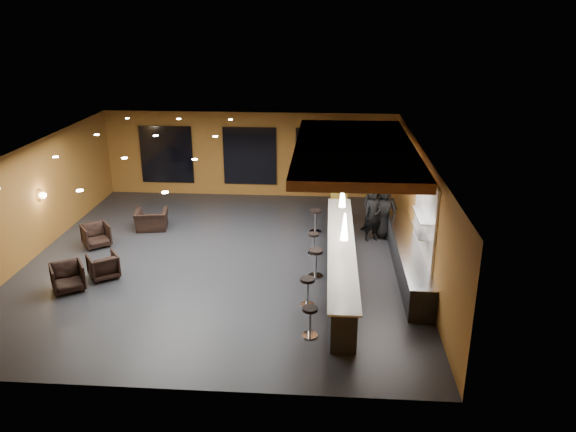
# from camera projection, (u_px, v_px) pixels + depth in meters

# --- Properties ---
(floor) EXTENTS (12.00, 13.00, 0.10)m
(floor) POSITION_uv_depth(u_px,v_px,m) (224.00, 260.00, 17.73)
(floor) COLOR black
(floor) RESTS_ON ground
(ceiling) EXTENTS (12.00, 13.00, 0.10)m
(ceiling) POSITION_uv_depth(u_px,v_px,m) (219.00, 148.00, 16.48)
(ceiling) COLOR black
(wall_back) EXTENTS (12.00, 0.10, 3.50)m
(wall_back) POSITION_uv_depth(u_px,v_px,m) (250.00, 154.00, 23.23)
(wall_back) COLOR brown
(wall_back) RESTS_ON floor
(wall_front) EXTENTS (12.00, 0.10, 3.50)m
(wall_front) POSITION_uv_depth(u_px,v_px,m) (161.00, 316.00, 10.97)
(wall_front) COLOR brown
(wall_front) RESTS_ON floor
(wall_left) EXTENTS (0.10, 13.00, 3.50)m
(wall_left) POSITION_uv_depth(u_px,v_px,m) (30.00, 202.00, 17.50)
(wall_left) COLOR brown
(wall_left) RESTS_ON floor
(wall_right) EXTENTS (0.10, 13.00, 3.50)m
(wall_right) POSITION_uv_depth(u_px,v_px,m) (422.00, 211.00, 16.70)
(wall_right) COLOR brown
(wall_right) RESTS_ON floor
(wood_soffit) EXTENTS (3.60, 8.00, 0.28)m
(wood_soffit) POSITION_uv_depth(u_px,v_px,m) (354.00, 149.00, 17.21)
(wood_soffit) COLOR #AC6032
(wood_soffit) RESTS_ON ceiling
(window_left) EXTENTS (2.20, 0.06, 2.40)m
(window_left) POSITION_uv_depth(u_px,v_px,m) (167.00, 155.00, 23.38)
(window_left) COLOR black
(window_left) RESTS_ON wall_back
(window_center) EXTENTS (2.20, 0.06, 2.40)m
(window_center) POSITION_uv_depth(u_px,v_px,m) (250.00, 156.00, 23.14)
(window_center) COLOR black
(window_center) RESTS_ON wall_back
(window_right) EXTENTS (2.20, 0.06, 2.40)m
(window_right) POSITION_uv_depth(u_px,v_px,m) (323.00, 157.00, 22.95)
(window_right) COLOR black
(window_right) RESTS_ON wall_back
(tile_backsplash) EXTENTS (0.06, 3.20, 2.40)m
(tile_backsplash) POSITION_uv_depth(u_px,v_px,m) (425.00, 215.00, 15.68)
(tile_backsplash) COLOR white
(tile_backsplash) RESTS_ON wall_right
(bar_counter) EXTENTS (0.60, 8.00, 1.00)m
(bar_counter) POSITION_uv_depth(u_px,v_px,m) (341.00, 261.00, 16.36)
(bar_counter) COLOR black
(bar_counter) RESTS_ON floor
(bar_top) EXTENTS (0.78, 8.10, 0.05)m
(bar_top) POSITION_uv_depth(u_px,v_px,m) (341.00, 244.00, 16.18)
(bar_top) COLOR beige
(bar_top) RESTS_ON bar_counter
(prep_counter) EXTENTS (0.70, 6.00, 0.86)m
(prep_counter) POSITION_uv_depth(u_px,v_px,m) (408.00, 258.00, 16.72)
(prep_counter) COLOR black
(prep_counter) RESTS_ON floor
(prep_top) EXTENTS (0.72, 6.00, 0.03)m
(prep_top) POSITION_uv_depth(u_px,v_px,m) (409.00, 244.00, 16.56)
(prep_top) COLOR silver
(prep_top) RESTS_ON prep_counter
(wall_shelf_lower) EXTENTS (0.30, 1.50, 0.03)m
(wall_shelf_lower) POSITION_uv_depth(u_px,v_px,m) (420.00, 230.00, 15.65)
(wall_shelf_lower) COLOR silver
(wall_shelf_lower) RESTS_ON wall_right
(wall_shelf_upper) EXTENTS (0.30, 1.50, 0.03)m
(wall_shelf_upper) POSITION_uv_depth(u_px,v_px,m) (421.00, 215.00, 15.49)
(wall_shelf_upper) COLOR silver
(wall_shelf_upper) RESTS_ON wall_right
(column) EXTENTS (0.60, 0.60, 3.50)m
(column) POSITION_uv_depth(u_px,v_px,m) (340.00, 176.00, 20.23)
(column) COLOR olive
(column) RESTS_ON floor
(wall_sconce) EXTENTS (0.22, 0.22, 0.22)m
(wall_sconce) POSITION_uv_depth(u_px,v_px,m) (43.00, 195.00, 17.94)
(wall_sconce) COLOR #FFE5B2
(wall_sconce) RESTS_ON wall_left
(pendant_0) EXTENTS (0.20, 0.20, 0.70)m
(pendant_0) POSITION_uv_depth(u_px,v_px,m) (345.00, 227.00, 13.85)
(pendant_0) COLOR white
(pendant_0) RESTS_ON wood_soffit
(pendant_1) EXTENTS (0.20, 0.20, 0.70)m
(pendant_1) POSITION_uv_depth(u_px,v_px,m) (343.00, 195.00, 16.18)
(pendant_1) COLOR white
(pendant_1) RESTS_ON wood_soffit
(pendant_2) EXTENTS (0.20, 0.20, 0.70)m
(pendant_2) POSITION_uv_depth(u_px,v_px,m) (341.00, 172.00, 18.52)
(pendant_2) COLOR white
(pendant_2) RESTS_ON wood_soffit
(staff_a) EXTENTS (0.76, 0.63, 1.78)m
(staff_a) POSITION_uv_depth(u_px,v_px,m) (373.00, 215.00, 18.84)
(staff_a) COLOR black
(staff_a) RESTS_ON floor
(staff_b) EXTENTS (0.97, 0.82, 1.77)m
(staff_b) POSITION_uv_depth(u_px,v_px,m) (374.00, 208.00, 19.57)
(staff_b) COLOR black
(staff_b) RESTS_ON floor
(staff_c) EXTENTS (0.99, 0.70, 1.89)m
(staff_c) POSITION_uv_depth(u_px,v_px,m) (383.00, 211.00, 19.03)
(staff_c) COLOR black
(staff_c) RESTS_ON floor
(armchair_a) EXTENTS (1.17, 1.17, 0.78)m
(armchair_a) POSITION_uv_depth(u_px,v_px,m) (68.00, 277.00, 15.60)
(armchair_a) COLOR black
(armchair_a) RESTS_ON floor
(armchair_b) EXTENTS (1.11, 1.12, 0.74)m
(armchair_b) POSITION_uv_depth(u_px,v_px,m) (103.00, 266.00, 16.34)
(armchair_b) COLOR black
(armchair_b) RESTS_ON floor
(armchair_c) EXTENTS (1.15, 1.15, 0.76)m
(armchair_c) POSITION_uv_depth(u_px,v_px,m) (96.00, 236.00, 18.51)
(armchair_c) COLOR black
(armchair_c) RESTS_ON floor
(armchair_d) EXTENTS (1.26, 1.14, 0.72)m
(armchair_d) POSITION_uv_depth(u_px,v_px,m) (151.00, 220.00, 19.93)
(armchair_d) COLOR black
(armchair_d) RESTS_ON floor
(bar_stool_0) EXTENTS (0.39, 0.39, 0.77)m
(bar_stool_0) POSITION_uv_depth(u_px,v_px,m) (310.00, 318.00, 13.35)
(bar_stool_0) COLOR silver
(bar_stool_0) RESTS_ON floor
(bar_stool_1) EXTENTS (0.41, 0.41, 0.80)m
(bar_stool_1) POSITION_uv_depth(u_px,v_px,m) (307.00, 288.00, 14.73)
(bar_stool_1) COLOR silver
(bar_stool_1) RESTS_ON floor
(bar_stool_2) EXTENTS (0.43, 0.43, 0.85)m
(bar_stool_2) POSITION_uv_depth(u_px,v_px,m) (316.00, 259.00, 16.35)
(bar_stool_2) COLOR silver
(bar_stool_2) RESTS_ON floor
(bar_stool_3) EXTENTS (0.36, 0.36, 0.71)m
(bar_stool_3) POSITION_uv_depth(u_px,v_px,m) (314.00, 241.00, 17.89)
(bar_stool_3) COLOR silver
(bar_stool_3) RESTS_ON floor
(bar_stool_4) EXTENTS (0.42, 0.42, 0.83)m
(bar_stool_4) POSITION_uv_depth(u_px,v_px,m) (316.00, 218.00, 19.64)
(bar_stool_4) COLOR silver
(bar_stool_4) RESTS_ON floor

